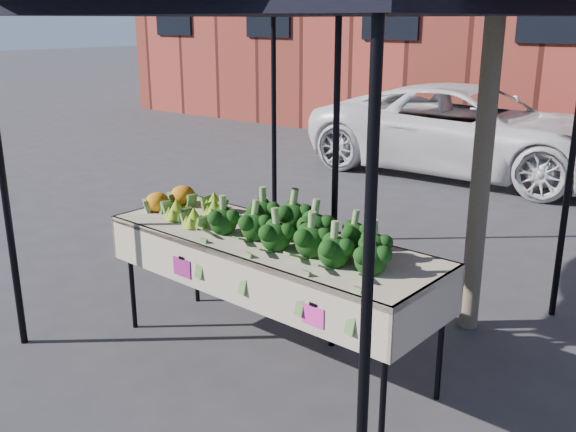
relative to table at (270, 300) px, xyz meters
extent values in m
plane|color=#313134|center=(-0.24, 0.04, -0.45)|extent=(90.00, 90.00, 0.00)
cube|color=#BBAE95|center=(0.00, 0.00, 0.00)|extent=(2.43, 0.90, 0.90)
cube|color=#F22D8C|center=(-0.42, -0.40, 0.25)|extent=(0.17, 0.01, 0.12)
cube|color=#F02DA4|center=(0.69, -0.40, 0.25)|extent=(0.17, 0.01, 0.12)
ellipsoid|color=black|center=(0.27, 0.03, 0.58)|extent=(1.37, 0.57, 0.26)
ellipsoid|color=#90A623|center=(-0.67, 0.04, 0.55)|extent=(0.43, 0.57, 0.20)
ellipsoid|color=orange|center=(-1.04, 0.07, 0.54)|extent=(0.23, 0.43, 0.18)
imported|color=white|center=(-1.26, 6.23, 1.96)|extent=(1.41, 2.26, 4.82)
camera|label=1|loc=(2.59, -3.07, 1.83)|focal=40.13mm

